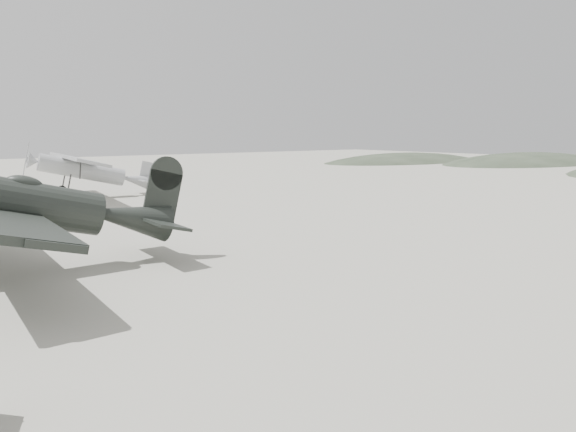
{
  "coord_description": "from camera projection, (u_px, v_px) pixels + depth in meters",
  "views": [
    {
      "loc": [
        -8.81,
        -10.3,
        4.04
      ],
      "look_at": [
        1.43,
        2.93,
        1.5
      ],
      "focal_mm": 35.0,
      "sensor_mm": 36.0,
      "label": 1
    }
  ],
  "objects": [
    {
      "name": "ground",
      "position": [
        315.0,
        295.0,
        13.99
      ],
      "size": [
        160.0,
        160.0,
        0.0
      ],
      "primitive_type": "plane",
      "color": "gray",
      "rests_on": "ground"
    },
    {
      "name": "hill_east_north",
      "position": [
        529.0,
        163.0,
        72.18
      ],
      "size": [
        36.0,
        18.0,
        6.0
      ],
      "primitive_type": "ellipsoid",
      "color": "#303B2B",
      "rests_on": "ground"
    },
    {
      "name": "hill_northeast",
      "position": [
        405.0,
        161.0,
        75.52
      ],
      "size": [
        32.0,
        16.0,
        5.2
      ],
      "primitive_type": "ellipsoid",
      "color": "#303B2B",
      "rests_on": "ground"
    },
    {
      "name": "lowwing_monoplane",
      "position": [
        42.0,
        207.0,
        16.05
      ],
      "size": [
        7.93,
        11.07,
        3.57
      ],
      "rotation": [
        0.0,
        0.24,
        -0.07
      ],
      "color": "black",
      "rests_on": "ground"
    },
    {
      "name": "highwing_monoplane",
      "position": [
        87.0,
        167.0,
        33.98
      ],
      "size": [
        7.55,
        10.61,
        3.0
      ],
      "rotation": [
        0.0,
        0.23,
        -0.14
      ],
      "color": "#A1A3A6",
      "rests_on": "ground"
    }
  ]
}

